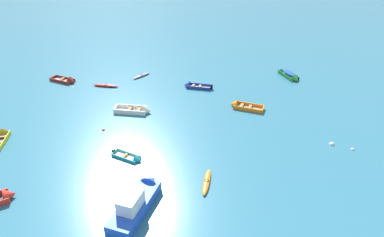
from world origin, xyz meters
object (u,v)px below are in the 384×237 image
motor_launch_blue_foreground_center (138,200)px  kayak_grey_cluster_inner (142,76)px  rowboat_yellow_midfield_left (2,136)px  kayak_red_outer_right (106,86)px  kayak_orange_near_camera (207,182)px  rowboat_turquoise_far_back (133,159)px  mooring_buoy_far_field (332,144)px  rowboat_maroon_cluster_outer (68,81)px  rowboat_green_back_row_left (291,76)px  rowboat_orange_far_left (240,106)px  rowboat_deep_blue_far_right (193,86)px  mooring_buoy_central (103,130)px  rowboat_white_back_row_right (140,111)px  mooring_buoy_outer_edge (353,150)px

motor_launch_blue_foreground_center → kayak_grey_cluster_inner: bearing=97.8°
rowboat_yellow_midfield_left → motor_launch_blue_foreground_center: bearing=-31.4°
kayak_red_outer_right → kayak_orange_near_camera: bearing=-55.7°
rowboat_turquoise_far_back → mooring_buoy_far_field: rowboat_turquoise_far_back is taller
rowboat_maroon_cluster_outer → rowboat_green_back_row_left: bearing=3.5°
kayak_red_outer_right → rowboat_maroon_cluster_outer: (-4.99, 1.21, 0.02)m
kayak_red_outer_right → rowboat_orange_far_left: size_ratio=0.87×
kayak_red_outer_right → rowboat_maroon_cluster_outer: 5.14m
rowboat_orange_far_left → rowboat_deep_blue_far_right: size_ratio=1.05×
rowboat_orange_far_left → rowboat_green_back_row_left: rowboat_orange_far_left is taller
motor_launch_blue_foreground_center → rowboat_maroon_cluster_outer: (-11.99, 20.89, -0.40)m
kayak_grey_cluster_inner → mooring_buoy_central: kayak_grey_cluster_inner is taller
motor_launch_blue_foreground_center → kayak_orange_near_camera: size_ratio=1.92×
rowboat_orange_far_left → rowboat_yellow_midfield_left: size_ratio=0.99×
kayak_grey_cluster_inner → rowboat_white_back_row_right: 9.65m
rowboat_maroon_cluster_outer → mooring_buoy_central: 13.22m
motor_launch_blue_foreground_center → rowboat_yellow_midfield_left: 16.16m
kayak_red_outer_right → rowboat_orange_far_left: rowboat_orange_far_left is taller
rowboat_white_back_row_right → mooring_buoy_far_field: 18.74m
rowboat_deep_blue_far_right → rowboat_orange_far_left: bearing=-44.7°
rowboat_green_back_row_left → mooring_buoy_outer_edge: size_ratio=12.55×
rowboat_turquoise_far_back → kayak_orange_near_camera: (6.01, -2.80, 0.02)m
rowboat_maroon_cluster_outer → mooring_buoy_far_field: 30.95m
motor_launch_blue_foreground_center → rowboat_white_back_row_right: size_ratio=1.44×
motor_launch_blue_foreground_center → rowboat_maroon_cluster_outer: motor_launch_blue_foreground_center is taller
rowboat_deep_blue_far_right → mooring_buoy_central: bearing=-130.3°
kayak_orange_near_camera → mooring_buoy_far_field: size_ratio=6.94×
rowboat_green_back_row_left → kayak_grey_cluster_inner: bearing=179.1°
rowboat_orange_far_left → kayak_grey_cluster_inner: bearing=144.8°
rowboat_turquoise_far_back → kayak_orange_near_camera: 6.63m
rowboat_maroon_cluster_outer → mooring_buoy_outer_edge: 32.65m
rowboat_orange_far_left → mooring_buoy_far_field: bearing=-43.2°
rowboat_green_back_row_left → mooring_buoy_central: 24.51m
rowboat_green_back_row_left → kayak_grey_cluster_inner: size_ratio=1.55×
kayak_red_outer_right → rowboat_green_back_row_left: size_ratio=0.85×
rowboat_white_back_row_right → rowboat_turquoise_far_back: (0.63, -8.07, -0.10)m
mooring_buoy_outer_edge → mooring_buoy_central: 22.54m
mooring_buoy_outer_edge → kayak_grey_cluster_inner: bearing=142.3°
kayak_red_outer_right → rowboat_yellow_midfield_left: (-6.79, -11.27, 0.02)m
kayak_orange_near_camera → rowboat_orange_far_left: bearing=72.2°
kayak_orange_near_camera → mooring_buoy_central: bearing=142.6°
rowboat_maroon_cluster_outer → kayak_red_outer_right: bearing=-13.6°
rowboat_green_back_row_left → rowboat_white_back_row_right: 20.20m
rowboat_turquoise_far_back → rowboat_white_back_row_right: bearing=94.5°
kayak_grey_cluster_inner → mooring_buoy_outer_edge: 26.09m
kayak_grey_cluster_inner → mooring_buoy_far_field: size_ratio=5.73×
rowboat_yellow_midfield_left → mooring_buoy_outer_edge: bearing=-2.7°
rowboat_deep_blue_far_right → rowboat_green_back_row_left: size_ratio=0.93×
mooring_buoy_central → kayak_grey_cluster_inner: bearing=82.5°
rowboat_deep_blue_far_right → mooring_buoy_outer_edge: size_ratio=11.63×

